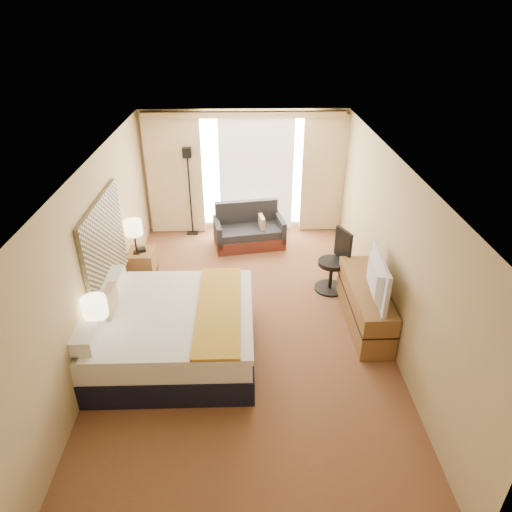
{
  "coord_description": "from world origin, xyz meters",
  "views": [
    {
      "loc": [
        -0.02,
        -5.74,
        4.44
      ],
      "look_at": [
        0.16,
        0.4,
        1.01
      ],
      "focal_mm": 32.0,
      "sensor_mm": 36.0,
      "label": 1
    }
  ],
  "objects_px": {
    "lamp_left": "(95,308)",
    "bed": "(171,331)",
    "television": "(371,277)",
    "desk_chair": "(335,264)",
    "nightstand_right": "(143,265)",
    "lamp_right": "(133,228)",
    "loveseat": "(249,232)",
    "floor_lamp": "(189,174)",
    "nightstand_left": "(107,359)",
    "media_dresser": "(365,304)"
  },
  "relations": [
    {
      "from": "lamp_left",
      "to": "bed",
      "type": "bearing_deg",
      "value": 20.77
    },
    {
      "from": "television",
      "to": "desk_chair",
      "type": "bearing_deg",
      "value": 15.64
    },
    {
      "from": "nightstand_right",
      "to": "lamp_right",
      "type": "relative_size",
      "value": 0.87
    },
    {
      "from": "loveseat",
      "to": "floor_lamp",
      "type": "bearing_deg",
      "value": 144.77
    },
    {
      "from": "television",
      "to": "nightstand_left",
      "type": "bearing_deg",
      "value": 106.51
    },
    {
      "from": "bed",
      "to": "nightstand_left",
      "type": "bearing_deg",
      "value": -153.66
    },
    {
      "from": "nightstand_left",
      "to": "loveseat",
      "type": "bearing_deg",
      "value": 62.61
    },
    {
      "from": "desk_chair",
      "to": "lamp_right",
      "type": "distance_m",
      "value": 3.52
    },
    {
      "from": "nightstand_right",
      "to": "lamp_right",
      "type": "height_order",
      "value": "lamp_right"
    },
    {
      "from": "nightstand_left",
      "to": "lamp_right",
      "type": "xyz_separation_m",
      "value": [
        -0.05,
        2.43,
        0.76
      ]
    },
    {
      "from": "bed",
      "to": "floor_lamp",
      "type": "xyz_separation_m",
      "value": [
        -0.09,
        3.95,
        0.94
      ]
    },
    {
      "from": "desk_chair",
      "to": "lamp_left",
      "type": "bearing_deg",
      "value": -172.82
    },
    {
      "from": "floor_lamp",
      "to": "lamp_right",
      "type": "height_order",
      "value": "floor_lamp"
    },
    {
      "from": "bed",
      "to": "lamp_right",
      "type": "xyz_separation_m",
      "value": [
        -0.86,
        2.03,
        0.64
      ]
    },
    {
      "from": "media_dresser",
      "to": "bed",
      "type": "distance_m",
      "value": 2.96
    },
    {
      "from": "nightstand_right",
      "to": "floor_lamp",
      "type": "height_order",
      "value": "floor_lamp"
    },
    {
      "from": "loveseat",
      "to": "nightstand_right",
      "type": "bearing_deg",
      "value": -156.72
    },
    {
      "from": "loveseat",
      "to": "lamp_right",
      "type": "distance_m",
      "value": 2.52
    },
    {
      "from": "floor_lamp",
      "to": "television",
      "type": "bearing_deg",
      "value": -50.73
    },
    {
      "from": "bed",
      "to": "desk_chair",
      "type": "bearing_deg",
      "value": 32.41
    },
    {
      "from": "media_dresser",
      "to": "bed",
      "type": "relative_size",
      "value": 0.79
    },
    {
      "from": "bed",
      "to": "nightstand_right",
      "type": "bearing_deg",
      "value": 111.04
    },
    {
      "from": "lamp_left",
      "to": "lamp_right",
      "type": "distance_m",
      "value": 2.35
    },
    {
      "from": "media_dresser",
      "to": "bed",
      "type": "bearing_deg",
      "value": -167.33
    },
    {
      "from": "floor_lamp",
      "to": "lamp_left",
      "type": "height_order",
      "value": "floor_lamp"
    },
    {
      "from": "desk_chair",
      "to": "lamp_right",
      "type": "relative_size",
      "value": 1.76
    },
    {
      "from": "nightstand_right",
      "to": "media_dresser",
      "type": "bearing_deg",
      "value": -21.4
    },
    {
      "from": "bed",
      "to": "lamp_right",
      "type": "bearing_deg",
      "value": 113.04
    },
    {
      "from": "desk_chair",
      "to": "bed",
      "type": "bearing_deg",
      "value": -170.14
    },
    {
      "from": "loveseat",
      "to": "lamp_left",
      "type": "height_order",
      "value": "lamp_left"
    },
    {
      "from": "desk_chair",
      "to": "lamp_right",
      "type": "height_order",
      "value": "lamp_right"
    },
    {
      "from": "desk_chair",
      "to": "floor_lamp",
      "type": "bearing_deg",
      "value": 116.78
    },
    {
      "from": "nightstand_right",
      "to": "lamp_right",
      "type": "bearing_deg",
      "value": -126.97
    },
    {
      "from": "nightstand_right",
      "to": "lamp_left",
      "type": "height_order",
      "value": "lamp_left"
    },
    {
      "from": "nightstand_left",
      "to": "television",
      "type": "relative_size",
      "value": 0.49
    },
    {
      "from": "floor_lamp",
      "to": "lamp_left",
      "type": "relative_size",
      "value": 2.91
    },
    {
      "from": "nightstand_right",
      "to": "lamp_left",
      "type": "xyz_separation_m",
      "value": [
        -0.05,
        -2.43,
        0.78
      ]
    },
    {
      "from": "loveseat",
      "to": "lamp_left",
      "type": "relative_size",
      "value": 2.31
    },
    {
      "from": "television",
      "to": "bed",
      "type": "bearing_deg",
      "value": 101.99
    },
    {
      "from": "media_dresser",
      "to": "loveseat",
      "type": "bearing_deg",
      "value": 122.86
    },
    {
      "from": "nightstand_right",
      "to": "media_dresser",
      "type": "distance_m",
      "value": 3.97
    },
    {
      "from": "loveseat",
      "to": "lamp_right",
      "type": "relative_size",
      "value": 2.38
    },
    {
      "from": "nightstand_right",
      "to": "loveseat",
      "type": "bearing_deg",
      "value": 32.92
    },
    {
      "from": "floor_lamp",
      "to": "desk_chair",
      "type": "distance_m",
      "value": 3.63
    },
    {
      "from": "lamp_right",
      "to": "media_dresser",
      "type": "bearing_deg",
      "value": -20.15
    },
    {
      "from": "nightstand_left",
      "to": "floor_lamp",
      "type": "bearing_deg",
      "value": 80.6
    },
    {
      "from": "bed",
      "to": "lamp_left",
      "type": "distance_m",
      "value": 1.13
    },
    {
      "from": "nightstand_right",
      "to": "bed",
      "type": "distance_m",
      "value": 2.25
    },
    {
      "from": "nightstand_right",
      "to": "bed",
      "type": "bearing_deg",
      "value": -68.96
    },
    {
      "from": "loveseat",
      "to": "lamp_right",
      "type": "xyz_separation_m",
      "value": [
        -2.0,
        -1.33,
        0.75
      ]
    }
  ]
}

